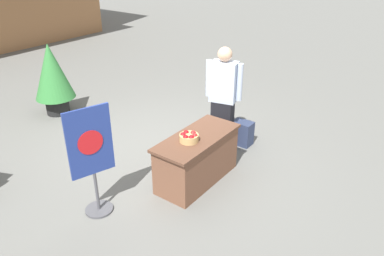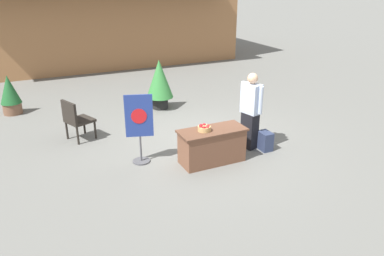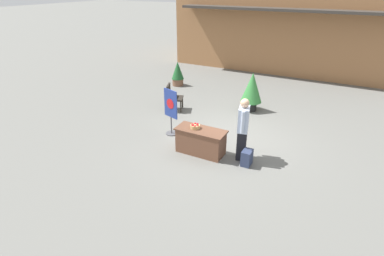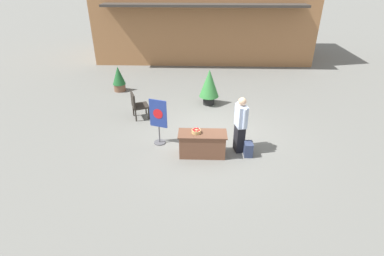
# 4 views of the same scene
# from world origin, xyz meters

# --- Properties ---
(ground_plane) EXTENTS (120.00, 120.00, 0.00)m
(ground_plane) POSITION_xyz_m (0.00, 0.00, 0.00)
(ground_plane) COLOR slate
(storefront_building) EXTENTS (11.93, 5.89, 5.17)m
(storefront_building) POSITION_xyz_m (-0.30, 10.30, 2.59)
(storefront_building) COLOR #9E6B42
(storefront_building) RESTS_ON ground_plane
(display_table) EXTENTS (1.39, 0.60, 0.72)m
(display_table) POSITION_xyz_m (-0.32, -1.02, 0.36)
(display_table) COLOR brown
(display_table) RESTS_ON ground_plane
(apple_basket) EXTENTS (0.26, 0.26, 0.13)m
(apple_basket) POSITION_xyz_m (-0.50, -1.01, 0.78)
(apple_basket) COLOR tan
(apple_basket) RESTS_ON display_table
(person_visitor) EXTENTS (0.35, 0.60, 1.71)m
(person_visitor) POSITION_xyz_m (0.77, -0.76, 0.88)
(person_visitor) COLOR black
(person_visitor) RESTS_ON ground_plane
(backpack) EXTENTS (0.24, 0.34, 0.42)m
(backpack) POSITION_xyz_m (1.02, -1.01, 0.21)
(backpack) COLOR #2D3856
(backpack) RESTS_ON ground_plane
(poster_board) EXTENTS (0.54, 0.36, 1.46)m
(poster_board) POSITION_xyz_m (-1.65, -0.41, 0.80)
(poster_board) COLOR #4C4C51
(poster_board) RESTS_ON ground_plane
(patio_chair) EXTENTS (0.72, 0.72, 0.98)m
(patio_chair) POSITION_xyz_m (-2.65, 1.32, 0.55)
(patio_chair) COLOR #28231E
(patio_chair) RESTS_ON ground_plane
(potted_plant_far_right) EXTENTS (0.77, 0.77, 1.43)m
(potted_plant_far_right) POSITION_xyz_m (-0.06, 2.65, 0.82)
(potted_plant_far_right) COLOR black
(potted_plant_far_right) RESTS_ON ground_plane
(potted_plant_near_right) EXTENTS (0.56, 0.56, 1.10)m
(potted_plant_near_right) POSITION_xyz_m (-3.99, 3.99, 0.57)
(potted_plant_near_right) COLOR brown
(potted_plant_near_right) RESTS_ON ground_plane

